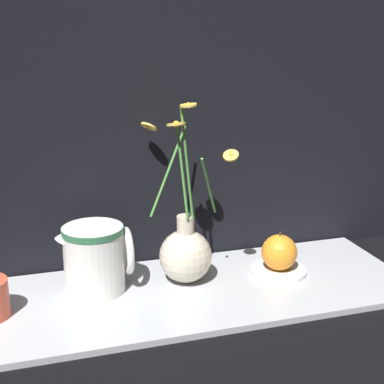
% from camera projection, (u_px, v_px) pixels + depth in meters
% --- Properties ---
extents(ground_plane, '(6.00, 6.00, 0.00)m').
position_uv_depth(ground_plane, '(191.00, 294.00, 1.05)').
color(ground_plane, black).
extents(shelf, '(0.88, 0.32, 0.01)m').
position_uv_depth(shelf, '(191.00, 292.00, 1.05)').
color(shelf, '#B2B7BC').
rests_on(shelf, ground_plane).
extents(backdrop_wall, '(1.38, 0.02, 1.10)m').
position_uv_depth(backdrop_wall, '(166.00, 3.00, 1.05)').
color(backdrop_wall, black).
rests_on(backdrop_wall, ground_plane).
extents(vase_with_flowers, '(0.17, 0.18, 0.36)m').
position_uv_depth(vase_with_flowers, '(188.00, 251.00, 1.07)').
color(vase_with_flowers, beige).
rests_on(vase_with_flowers, shelf).
extents(ceramic_pitcher, '(0.14, 0.12, 0.14)m').
position_uv_depth(ceramic_pitcher, '(96.00, 256.00, 1.02)').
color(ceramic_pitcher, white).
rests_on(ceramic_pitcher, shelf).
extents(saucer_plate, '(0.11, 0.11, 0.01)m').
position_uv_depth(saucer_plate, '(278.00, 271.00, 1.11)').
color(saucer_plate, white).
rests_on(saucer_plate, shelf).
extents(orange_fruit, '(0.07, 0.07, 0.08)m').
position_uv_depth(orange_fruit, '(279.00, 252.00, 1.10)').
color(orange_fruit, orange).
rests_on(orange_fruit, saucer_plate).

